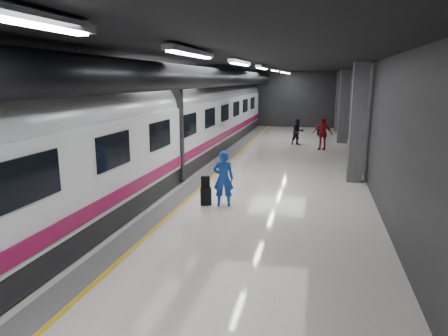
# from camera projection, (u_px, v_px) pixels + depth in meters

# --- Properties ---
(ground) EXTENTS (40.00, 40.00, 0.00)m
(ground) POSITION_uv_depth(u_px,v_px,m) (228.00, 187.00, 14.68)
(ground) COLOR silver
(ground) RESTS_ON ground
(platform_hall) EXTENTS (10.02, 40.02, 4.51)m
(platform_hall) POSITION_uv_depth(u_px,v_px,m) (227.00, 89.00, 14.89)
(platform_hall) COLOR black
(platform_hall) RESTS_ON ground
(train) EXTENTS (3.05, 38.00, 4.05)m
(train) POSITION_uv_depth(u_px,v_px,m) (144.00, 129.00, 14.97)
(train) COLOR black
(train) RESTS_ON ground
(traveler_main) EXTENTS (0.71, 0.53, 1.75)m
(traveler_main) POSITION_uv_depth(u_px,v_px,m) (223.00, 178.00, 12.34)
(traveler_main) COLOR blue
(traveler_main) RESTS_ON ground
(suitcase_main) EXTENTS (0.39, 0.32, 0.55)m
(suitcase_main) POSITION_uv_depth(u_px,v_px,m) (206.00, 196.00, 12.54)
(suitcase_main) COLOR black
(suitcase_main) RESTS_ON ground
(shoulder_bag) EXTENTS (0.31, 0.23, 0.37)m
(shoulder_bag) POSITION_uv_depth(u_px,v_px,m) (205.00, 182.00, 12.48)
(shoulder_bag) COLOR black
(shoulder_bag) RESTS_ON suitcase_main
(traveler_far_a) EXTENTS (0.97, 0.92, 1.58)m
(traveler_far_a) POSITION_uv_depth(u_px,v_px,m) (298.00, 132.00, 24.04)
(traveler_far_a) COLOR black
(traveler_far_a) RESTS_ON ground
(traveler_far_b) EXTENTS (1.14, 0.73, 1.81)m
(traveler_far_b) POSITION_uv_depth(u_px,v_px,m) (322.00, 134.00, 22.39)
(traveler_far_b) COLOR maroon
(traveler_far_b) RESTS_ON ground
(suitcase_far) EXTENTS (0.32, 0.22, 0.45)m
(suitcase_far) POSITION_uv_depth(u_px,v_px,m) (319.00, 132.00, 28.28)
(suitcase_far) COLOR black
(suitcase_far) RESTS_ON ground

